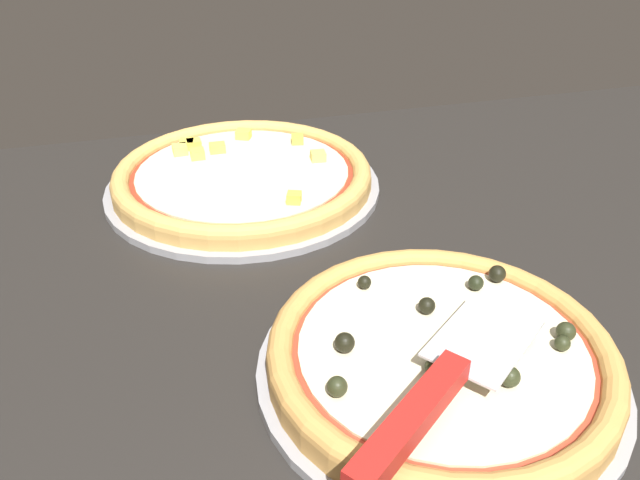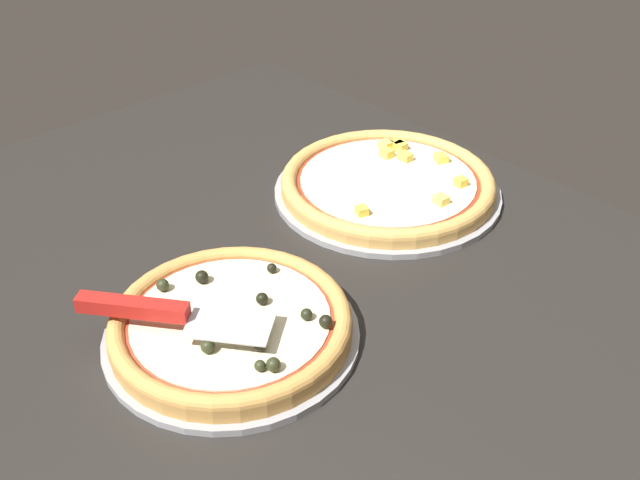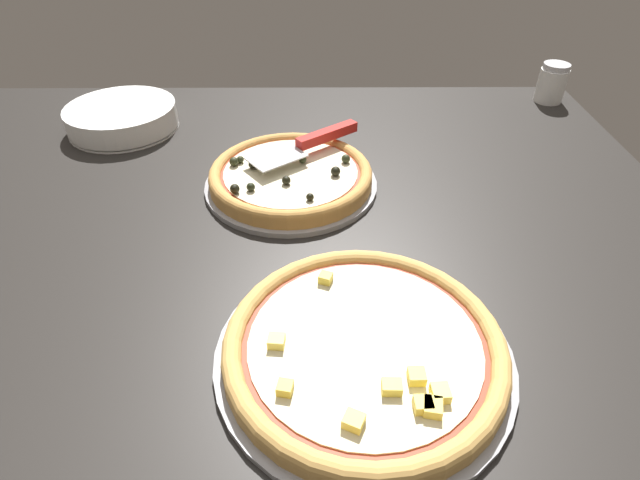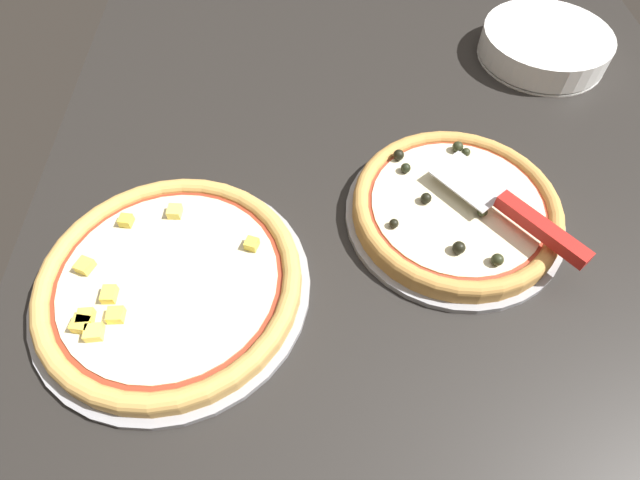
# 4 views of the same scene
# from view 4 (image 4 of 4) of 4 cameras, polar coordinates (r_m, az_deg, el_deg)

# --- Properties ---
(ground_plane) EXTENTS (1.56, 1.16, 0.04)m
(ground_plane) POSITION_cam_4_polar(r_m,az_deg,el_deg) (0.82, 8.81, 4.60)
(ground_plane) COLOR black
(pizza_pan_front) EXTENTS (0.33, 0.33, 0.01)m
(pizza_pan_front) POSITION_cam_4_polar(r_m,az_deg,el_deg) (0.79, 14.97, 2.68)
(pizza_pan_front) COLOR #939399
(pizza_pan_front) RESTS_ON ground_plane
(pizza_front) EXTENTS (0.31, 0.31, 0.04)m
(pizza_front) POSITION_cam_4_polar(r_m,az_deg,el_deg) (0.78, 15.30, 3.66)
(pizza_front) COLOR #C68E47
(pizza_front) RESTS_ON pizza_pan_front
(pizza_pan_back) EXTENTS (0.38, 0.38, 0.01)m
(pizza_pan_back) POSITION_cam_4_polar(r_m,az_deg,el_deg) (0.72, -16.47, -5.23)
(pizza_pan_back) COLOR #939399
(pizza_pan_back) RESTS_ON ground_plane
(pizza_back) EXTENTS (0.36, 0.36, 0.03)m
(pizza_back) POSITION_cam_4_polar(r_m,az_deg,el_deg) (0.71, -16.86, -4.49)
(pizza_back) COLOR tan
(pizza_back) RESTS_ON pizza_pan_back
(serving_spatula) EXTENTS (0.22, 0.19, 0.02)m
(serving_spatula) POSITION_cam_4_polar(r_m,az_deg,el_deg) (0.75, 22.41, 2.39)
(serving_spatula) COLOR #B7B7BC
(serving_spatula) RESTS_ON pizza_front
(plate_stack) EXTENTS (0.25, 0.25, 0.06)m
(plate_stack) POSITION_cam_4_polar(r_m,az_deg,el_deg) (1.14, 24.24, 19.63)
(plate_stack) COLOR white
(plate_stack) RESTS_ON ground_plane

